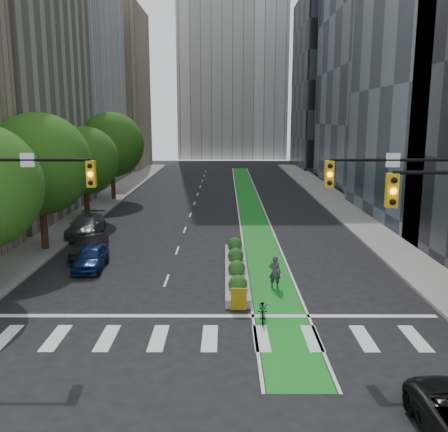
{
  "coord_description": "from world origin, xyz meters",
  "views": [
    {
      "loc": [
        0.61,
        -19.11,
        8.45
      ],
      "look_at": [
        0.53,
        8.36,
        3.0
      ],
      "focal_mm": 40.0,
      "sensor_mm": 36.0,
      "label": 1
    }
  ],
  "objects_px": {
    "bicycle": "(263,310)",
    "parked_car_left_near": "(91,257)",
    "parked_car_left_far": "(86,226)",
    "parked_car_left_mid": "(90,246)",
    "median_planter": "(236,268)",
    "cyclist": "(275,272)"
  },
  "relations": [
    {
      "from": "parked_car_left_near",
      "to": "parked_car_left_mid",
      "type": "height_order",
      "value": "parked_car_left_mid"
    },
    {
      "from": "parked_car_left_mid",
      "to": "parked_car_left_far",
      "type": "relative_size",
      "value": 0.83
    },
    {
      "from": "bicycle",
      "to": "cyclist",
      "type": "bearing_deg",
      "value": 81.11
    },
    {
      "from": "parked_car_left_near",
      "to": "parked_car_left_mid",
      "type": "xyz_separation_m",
      "value": [
        -0.68,
        2.29,
        0.03
      ]
    },
    {
      "from": "parked_car_left_mid",
      "to": "cyclist",
      "type": "bearing_deg",
      "value": -28.25
    },
    {
      "from": "cyclist",
      "to": "parked_car_left_mid",
      "type": "relative_size",
      "value": 0.39
    },
    {
      "from": "median_planter",
      "to": "bicycle",
      "type": "bearing_deg",
      "value": -81.0
    },
    {
      "from": "parked_car_left_mid",
      "to": "bicycle",
      "type": "bearing_deg",
      "value": -45.36
    },
    {
      "from": "cyclist",
      "to": "parked_car_left_mid",
      "type": "height_order",
      "value": "cyclist"
    },
    {
      "from": "median_planter",
      "to": "cyclist",
      "type": "distance_m",
      "value": 2.92
    },
    {
      "from": "median_planter",
      "to": "parked_car_left_near",
      "type": "bearing_deg",
      "value": 172.78
    },
    {
      "from": "median_planter",
      "to": "bicycle",
      "type": "distance_m",
      "value": 6.36
    },
    {
      "from": "bicycle",
      "to": "cyclist",
      "type": "height_order",
      "value": "cyclist"
    },
    {
      "from": "parked_car_left_far",
      "to": "parked_car_left_near",
      "type": "bearing_deg",
      "value": -73.67
    },
    {
      "from": "median_planter",
      "to": "bicycle",
      "type": "height_order",
      "value": "median_planter"
    },
    {
      "from": "median_planter",
      "to": "parked_car_left_near",
      "type": "relative_size",
      "value": 2.61
    },
    {
      "from": "cyclist",
      "to": "median_planter",
      "type": "bearing_deg",
      "value": -30.15
    },
    {
      "from": "bicycle",
      "to": "parked_car_left_near",
      "type": "relative_size",
      "value": 0.44
    },
    {
      "from": "cyclist",
      "to": "parked_car_left_near",
      "type": "bearing_deg",
      "value": 1.23
    },
    {
      "from": "median_planter",
      "to": "cyclist",
      "type": "xyz_separation_m",
      "value": [
        1.89,
        -2.18,
        0.45
      ]
    },
    {
      "from": "parked_car_left_far",
      "to": "parked_car_left_mid",
      "type": "bearing_deg",
      "value": -73.42
    },
    {
      "from": "cyclist",
      "to": "parked_car_left_far",
      "type": "xyz_separation_m",
      "value": [
        -12.59,
        11.26,
        -0.08
      ]
    }
  ]
}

